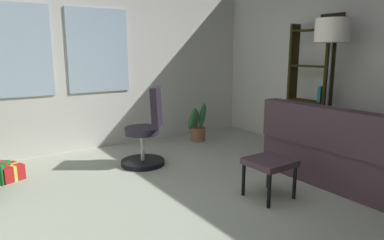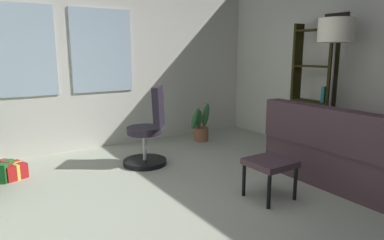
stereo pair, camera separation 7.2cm
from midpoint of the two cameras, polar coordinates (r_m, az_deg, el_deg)
ground_plane at (r=3.17m, az=0.20°, el=-16.42°), size 5.48×5.20×0.10m
wall_back_with_windows at (r=5.22m, az=-16.32°, el=9.77°), size 5.48×0.12×2.64m
wall_right_with_frames at (r=4.93m, az=28.85°, el=8.72°), size 0.12×5.20×2.64m
couch at (r=4.14m, az=28.71°, el=-5.84°), size 1.61×1.91×0.87m
footstool at (r=3.44m, az=13.63°, el=-7.48°), size 0.42×0.41×0.40m
gift_box_red at (r=4.43m, az=-27.57°, el=-7.61°), size 0.31×0.32×0.18m
gift_box_green at (r=4.40m, az=-29.17°, el=-7.59°), size 0.30×0.31×0.23m
office_chair at (r=4.35m, az=-6.86°, el=-2.53°), size 0.59×0.58×1.01m
bookshelf at (r=5.12m, az=20.02°, el=3.53°), size 0.18×0.64×1.83m
floor_lamp at (r=4.50m, az=23.49°, el=12.49°), size 0.42×0.42×1.83m
potted_plant at (r=5.50m, az=1.88°, el=-1.12°), size 0.39×0.29×0.65m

